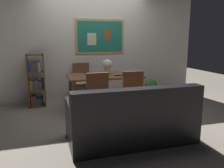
{
  "coord_description": "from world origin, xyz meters",
  "views": [
    {
      "loc": [
        -1.16,
        -4.14,
        1.46
      ],
      "look_at": [
        0.02,
        -0.19,
        0.65
      ],
      "focal_mm": 36.72,
      "sensor_mm": 36.0,
      "label": 1
    }
  ],
  "objects_px": {
    "dining_chair_near_left": "(96,93)",
    "flower_vase": "(107,66)",
    "dining_chair_near_right": "(131,91)",
    "tv_remote": "(118,75)",
    "bookshelf": "(36,82)",
    "dining_table": "(104,80)",
    "dining_chair_far_left": "(82,79)",
    "leather_couch": "(132,121)",
    "potted_ivy": "(151,87)"
  },
  "relations": [
    {
      "from": "dining_chair_far_left",
      "to": "dining_chair_near_right",
      "type": "distance_m",
      "value": 1.61
    },
    {
      "from": "leather_couch",
      "to": "flower_vase",
      "type": "distance_m",
      "value": 1.78
    },
    {
      "from": "dining_table",
      "to": "flower_vase",
      "type": "height_order",
      "value": "flower_vase"
    },
    {
      "from": "leather_couch",
      "to": "potted_ivy",
      "type": "height_order",
      "value": "leather_couch"
    },
    {
      "from": "dining_chair_near_right",
      "to": "tv_remote",
      "type": "height_order",
      "value": "dining_chair_near_right"
    },
    {
      "from": "potted_ivy",
      "to": "flower_vase",
      "type": "bearing_deg",
      "value": -156.14
    },
    {
      "from": "dining_chair_near_left",
      "to": "bookshelf",
      "type": "bearing_deg",
      "value": 126.53
    },
    {
      "from": "dining_chair_far_left",
      "to": "flower_vase",
      "type": "distance_m",
      "value": 0.88
    },
    {
      "from": "dining_chair_near_right",
      "to": "tv_remote",
      "type": "bearing_deg",
      "value": 95.19
    },
    {
      "from": "bookshelf",
      "to": "tv_remote",
      "type": "distance_m",
      "value": 1.82
    },
    {
      "from": "dining_chair_near_right",
      "to": "flower_vase",
      "type": "distance_m",
      "value": 0.92
    },
    {
      "from": "flower_vase",
      "to": "tv_remote",
      "type": "distance_m",
      "value": 0.34
    },
    {
      "from": "leather_couch",
      "to": "bookshelf",
      "type": "relative_size",
      "value": 1.57
    },
    {
      "from": "dining_table",
      "to": "tv_remote",
      "type": "height_order",
      "value": "tv_remote"
    },
    {
      "from": "bookshelf",
      "to": "tv_remote",
      "type": "bearing_deg",
      "value": -26.94
    },
    {
      "from": "potted_ivy",
      "to": "tv_remote",
      "type": "distance_m",
      "value": 1.48
    },
    {
      "from": "dining_chair_far_left",
      "to": "dining_chair_near_left",
      "type": "bearing_deg",
      "value": -89.54
    },
    {
      "from": "potted_ivy",
      "to": "tv_remote",
      "type": "xyz_separation_m",
      "value": [
        -1.14,
        -0.82,
        0.49
      ]
    },
    {
      "from": "dining_chair_near_right",
      "to": "dining_chair_near_left",
      "type": "distance_m",
      "value": 0.64
    },
    {
      "from": "dining_chair_near_right",
      "to": "potted_ivy",
      "type": "bearing_deg",
      "value": 51.86
    },
    {
      "from": "dining_chair_far_left",
      "to": "dining_chair_near_right",
      "type": "bearing_deg",
      "value": -66.17
    },
    {
      "from": "flower_vase",
      "to": "bookshelf",
      "type": "bearing_deg",
      "value": 158.21
    },
    {
      "from": "leather_couch",
      "to": "potted_ivy",
      "type": "bearing_deg",
      "value": 58.12
    },
    {
      "from": "dining_chair_near_right",
      "to": "tv_remote",
      "type": "relative_size",
      "value": 5.81
    },
    {
      "from": "dining_chair_near_left",
      "to": "potted_ivy",
      "type": "xyz_separation_m",
      "value": [
        1.73,
        1.38,
        -0.28
      ]
    },
    {
      "from": "bookshelf",
      "to": "potted_ivy",
      "type": "relative_size",
      "value": 2.2
    },
    {
      "from": "dining_table",
      "to": "potted_ivy",
      "type": "height_order",
      "value": "dining_table"
    },
    {
      "from": "flower_vase",
      "to": "tv_remote",
      "type": "relative_size",
      "value": 2.04
    },
    {
      "from": "leather_couch",
      "to": "bookshelf",
      "type": "distance_m",
      "value": 2.63
    },
    {
      "from": "dining_chair_near_left",
      "to": "dining_chair_far_left",
      "type": "bearing_deg",
      "value": 90.46
    },
    {
      "from": "flower_vase",
      "to": "tv_remote",
      "type": "bearing_deg",
      "value": -55.59
    },
    {
      "from": "dining_chair_near_left",
      "to": "flower_vase",
      "type": "height_order",
      "value": "flower_vase"
    },
    {
      "from": "dining_table",
      "to": "leather_couch",
      "type": "xyz_separation_m",
      "value": [
        -0.01,
        -1.62,
        -0.32
      ]
    },
    {
      "from": "bookshelf",
      "to": "flower_vase",
      "type": "relative_size",
      "value": 3.59
    },
    {
      "from": "dining_chair_far_left",
      "to": "bookshelf",
      "type": "relative_size",
      "value": 0.79
    },
    {
      "from": "dining_chair_near_right",
      "to": "tv_remote",
      "type": "distance_m",
      "value": 0.61
    },
    {
      "from": "dining_table",
      "to": "dining_chair_near_left",
      "type": "relative_size",
      "value": 1.63
    },
    {
      "from": "dining_chair_far_left",
      "to": "potted_ivy",
      "type": "distance_m",
      "value": 1.76
    },
    {
      "from": "dining_table",
      "to": "dining_chair_near_right",
      "type": "relative_size",
      "value": 1.63
    },
    {
      "from": "dining_table",
      "to": "leather_couch",
      "type": "height_order",
      "value": "leather_couch"
    },
    {
      "from": "potted_ivy",
      "to": "tv_remote",
      "type": "height_order",
      "value": "tv_remote"
    },
    {
      "from": "dining_chair_far_left",
      "to": "bookshelf",
      "type": "distance_m",
      "value": 1.01
    },
    {
      "from": "dining_table",
      "to": "dining_chair_near_right",
      "type": "distance_m",
      "value": 0.82
    },
    {
      "from": "flower_vase",
      "to": "tv_remote",
      "type": "height_order",
      "value": "flower_vase"
    },
    {
      "from": "dining_chair_near_right",
      "to": "bookshelf",
      "type": "relative_size",
      "value": 0.79
    },
    {
      "from": "dining_chair_near_left",
      "to": "potted_ivy",
      "type": "height_order",
      "value": "dining_chair_near_left"
    },
    {
      "from": "dining_chair_near_left",
      "to": "dining_table",
      "type": "bearing_deg",
      "value": 65.48
    },
    {
      "from": "dining_chair_near_left",
      "to": "leather_couch",
      "type": "relative_size",
      "value": 0.51
    },
    {
      "from": "dining_chair_near_right",
      "to": "bookshelf",
      "type": "xyz_separation_m",
      "value": [
        -1.66,
        1.39,
        -0.0
      ]
    },
    {
      "from": "dining_table",
      "to": "bookshelf",
      "type": "height_order",
      "value": "bookshelf"
    }
  ]
}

